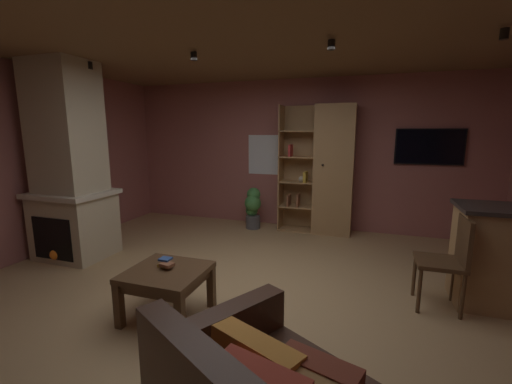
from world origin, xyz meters
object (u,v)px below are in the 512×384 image
at_px(bookshelf_cabinet, 329,171).
at_px(wall_mounted_tv, 429,147).
at_px(stone_fireplace, 70,172).
at_px(table_book_2, 165,259).
at_px(table_book_0, 165,265).
at_px(coffee_table, 167,279).
at_px(table_book_1, 167,265).
at_px(dining_chair, 449,257).
at_px(potted_floor_plant, 253,207).

xyz_separation_m(bookshelf_cabinet, wall_mounted_tv, (1.50, 0.21, 0.41)).
bearing_deg(stone_fireplace, table_book_2, -23.14).
xyz_separation_m(table_book_2, wall_mounted_tv, (2.66, 3.26, 0.94)).
distance_m(bookshelf_cabinet, table_book_0, 3.32).
height_order(table_book_0, wall_mounted_tv, wall_mounted_tv).
xyz_separation_m(stone_fireplace, coffee_table, (2.07, -0.94, -0.79)).
bearing_deg(table_book_0, table_book_2, 115.76).
relative_size(coffee_table, table_book_2, 6.61).
xyz_separation_m(table_book_1, table_book_2, (-0.06, 0.06, 0.02)).
distance_m(stone_fireplace, bookshelf_cabinet, 3.85).
bearing_deg(bookshelf_cabinet, table_book_1, -109.47).
bearing_deg(bookshelf_cabinet, coffee_table, -109.30).
bearing_deg(bookshelf_cabinet, wall_mounted_tv, 7.98).
height_order(table_book_1, table_book_2, table_book_2).
relative_size(stone_fireplace, bookshelf_cabinet, 1.21).
relative_size(bookshelf_cabinet, dining_chair, 2.32).
xyz_separation_m(table_book_2, dining_chair, (2.54, 0.91, 0.00)).
bearing_deg(table_book_2, potted_floor_plant, 92.38).
distance_m(stone_fireplace, table_book_0, 2.30).
bearing_deg(bookshelf_cabinet, stone_fireplace, -145.29).
bearing_deg(wall_mounted_tv, table_book_1, -128.06).
relative_size(dining_chair, wall_mounted_tv, 0.93).
height_order(stone_fireplace, dining_chair, stone_fireplace).
distance_m(coffee_table, table_book_2, 0.18).
height_order(table_book_0, dining_chair, dining_chair).
bearing_deg(potted_floor_plant, table_book_1, -86.57).
distance_m(coffee_table, table_book_1, 0.13).
height_order(table_book_2, potted_floor_plant, potted_floor_plant).
xyz_separation_m(table_book_2, potted_floor_plant, (-0.12, 2.89, -0.14)).
distance_m(stone_fireplace, table_book_1, 2.35).
height_order(stone_fireplace, coffee_table, stone_fireplace).
height_order(table_book_0, table_book_1, table_book_1).
distance_m(table_book_0, table_book_1, 0.08).
distance_m(bookshelf_cabinet, potted_floor_plant, 1.45).
height_order(bookshelf_cabinet, wall_mounted_tv, bookshelf_cabinet).
height_order(bookshelf_cabinet, potted_floor_plant, bookshelf_cabinet).
bearing_deg(table_book_0, potted_floor_plant, 92.49).
xyz_separation_m(table_book_0, table_book_1, (0.05, -0.05, 0.03)).
xyz_separation_m(stone_fireplace, table_book_0, (2.01, -0.87, -0.69)).
xyz_separation_m(potted_floor_plant, wall_mounted_tv, (2.78, 0.37, 1.08)).
relative_size(table_book_1, potted_floor_plant, 0.16).
bearing_deg(bookshelf_cabinet, dining_chair, -57.05).
relative_size(stone_fireplace, table_book_0, 24.12).
height_order(potted_floor_plant, wall_mounted_tv, wall_mounted_tv).
relative_size(stone_fireplace, dining_chair, 2.81).
bearing_deg(stone_fireplace, table_book_1, -24.02).
relative_size(bookshelf_cabinet, table_book_2, 20.44).
bearing_deg(dining_chair, coffee_table, -158.37).
bearing_deg(table_book_1, potted_floor_plant, 93.43).
bearing_deg(dining_chair, bookshelf_cabinet, 122.95).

